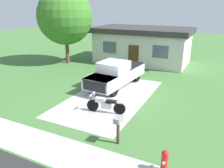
% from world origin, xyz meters
% --- Properties ---
extents(ground_plane, '(80.00, 80.00, 0.00)m').
position_xyz_m(ground_plane, '(0.00, 0.00, 0.00)').
color(ground_plane, '#457439').
extents(driveway_pad, '(4.56, 8.61, 0.01)m').
position_xyz_m(driveway_pad, '(0.00, 0.00, 0.00)').
color(driveway_pad, '#AFAFAF').
rests_on(driveway_pad, ground).
extents(sidewalk_strip, '(36.00, 1.80, 0.01)m').
position_xyz_m(sidewalk_strip, '(0.00, -6.00, 0.00)').
color(sidewalk_strip, '#B8B8B3').
rests_on(sidewalk_strip, ground).
extents(motorcycle, '(2.20, 0.76, 1.09)m').
position_xyz_m(motorcycle, '(0.74, -2.08, 0.47)').
color(motorcycle, black).
rests_on(motorcycle, ground).
extents(pickup_truck, '(2.47, 5.77, 1.90)m').
position_xyz_m(pickup_truck, '(-0.56, 2.15, 0.95)').
color(pickup_truck, black).
rests_on(pickup_truck, ground).
extents(fire_hydrant, '(0.32, 0.40, 0.87)m').
position_xyz_m(fire_hydrant, '(4.78, -5.28, 0.43)').
color(fire_hydrant, red).
rests_on(fire_hydrant, ground).
extents(mailbox, '(0.26, 0.48, 1.26)m').
position_xyz_m(mailbox, '(2.59, -4.46, 0.98)').
color(mailbox, '#4C3823').
rests_on(mailbox, ground).
extents(shade_tree, '(5.33, 5.33, 7.22)m').
position_xyz_m(shade_tree, '(-7.96, 6.17, 4.54)').
color(shade_tree, brown).
rests_on(shade_tree, ground).
extents(neighbor_house, '(9.60, 5.60, 3.50)m').
position_xyz_m(neighbor_house, '(-1.32, 10.02, 1.79)').
color(neighbor_house, beige).
rests_on(neighbor_house, ground).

